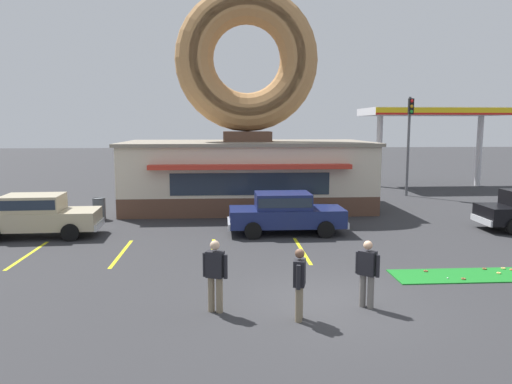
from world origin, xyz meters
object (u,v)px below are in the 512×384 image
Objects in this scene: pedestrian_hooded_kid at (367,271)px; car_champagne at (36,214)px; traffic_light_pole at (409,133)px; pedestrian_blue_sweater_man at (299,281)px; golf_ball at (448,278)px; trash_bin at (99,208)px; pedestrian_leather_jacket_man at (215,273)px; car_navy at (285,211)px.

car_champagne is at bearing 142.07° from pedestrian_hooded_kid.
pedestrian_hooded_kid is at bearing -113.11° from traffic_light_pole.
golf_ball is at bearing 29.36° from pedestrian_blue_sweater_man.
pedestrian_hooded_kid is 14.45m from trash_bin.
traffic_light_pole reaches higher than pedestrian_leather_jacket_man.
pedestrian_leather_jacket_man is (-3.49, -0.06, 0.05)m from pedestrian_hooded_kid.
car_champagne is at bearing -113.81° from trash_bin.
pedestrian_leather_jacket_man reaches higher than trash_bin.
pedestrian_hooded_kid is 0.27× the size of traffic_light_pole.
golf_ball is 0.04× the size of trash_bin.
pedestrian_blue_sweater_man is 1.63× the size of trash_bin.
car_navy is 8.04m from pedestrian_hooded_kid.
pedestrian_hooded_kid is 0.96× the size of pedestrian_leather_jacket_man.
pedestrian_hooded_kid is 3.49m from pedestrian_leather_jacket_man.
trash_bin is (-5.35, 11.48, -0.42)m from pedestrian_leather_jacket_man.
trash_bin is (1.49, 3.37, -0.37)m from car_champagne.
pedestrian_leather_jacket_man is at bearing -162.97° from golf_ball.
traffic_light_pole is at bearing 73.28° from golf_ball.
traffic_light_pole is (4.77, 15.89, 3.66)m from golf_ball.
trash_bin reaches higher than golf_ball.
pedestrian_leather_jacket_man is (6.84, -8.10, 0.04)m from car_champagne.
car_champagne is at bearing 130.15° from pedestrian_leather_jacket_man.
trash_bin is at bearing 66.19° from car_champagne.
car_navy is 8.45m from pedestrian_leather_jacket_man.
car_navy is at bearing 72.22° from pedestrian_leather_jacket_man.
pedestrian_hooded_kid is at bearing -83.49° from car_navy.
golf_ball is 0.03× the size of pedestrian_hooded_kid.
pedestrian_hooded_kid reaches higher than trash_bin.
pedestrian_blue_sweater_man is 1.91m from pedestrian_leather_jacket_man.
car_navy and car_champagne have the same top height.
traffic_light_pole reaches higher than car_navy.
traffic_light_pole reaches higher than car_champagne.
trash_bin is (-8.84, 11.42, -0.37)m from pedestrian_hooded_kid.
traffic_light_pole is (7.58, 17.77, 2.84)m from pedestrian_hooded_kid.
car_navy reaches higher than golf_ball.
car_navy is (-3.72, 6.12, 0.82)m from golf_ball.
pedestrian_leather_jacket_man is at bearing -179.06° from pedestrian_hooded_kid.
pedestrian_blue_sweater_man is (-0.76, -8.64, 0.00)m from car_navy.
pedestrian_hooded_kid is 1.62× the size of trash_bin.
traffic_light_pole reaches higher than golf_ball.
pedestrian_blue_sweater_man is 1.00× the size of pedestrian_hooded_kid.
trash_bin is at bearing 140.66° from golf_ball.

